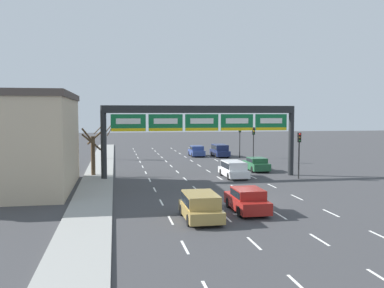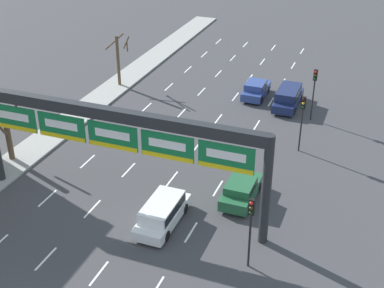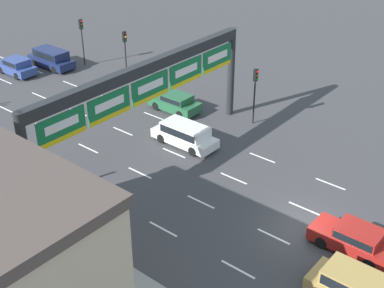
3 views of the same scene
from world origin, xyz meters
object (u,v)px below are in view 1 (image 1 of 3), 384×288
object	(u,v)px
car_red	(247,199)
car_green	(256,164)
tree_bare_second	(93,151)
suv_navy	(220,150)
tree_bare_closest	(105,138)
traffic_light_near_gantry	(240,135)
suv_gold	(201,205)
suv_white	(234,168)
car_blue	(197,151)
traffic_light_mid_block	(254,137)
traffic_light_far_end	(299,146)
sign_gantry	(201,121)

from	to	relation	value
car_red	car_green	bearing A→B (deg)	69.50
car_red	tree_bare_second	bearing A→B (deg)	120.87
car_red	tree_bare_second	distance (m)	19.82
suv_navy	tree_bare_closest	bearing A→B (deg)	-176.83
car_red	tree_bare_closest	xyz separation A→B (m)	(-9.35, 32.47, 2.08)
traffic_light_near_gantry	tree_bare_closest	distance (m)	18.27
suv_gold	tree_bare_closest	distance (m)	34.54
suv_gold	suv_white	distance (m)	16.67
suv_white	traffic_light_near_gantry	xyz separation A→B (m)	(5.82, 17.45, 2.28)
suv_gold	car_red	bearing A→B (deg)	24.42
suv_navy	car_red	xyz separation A→B (m)	(-6.55, -33.35, -0.17)
suv_gold	car_blue	bearing A→B (deg)	79.51
suv_gold	traffic_light_mid_block	world-z (taller)	traffic_light_mid_block
suv_white	traffic_light_far_end	world-z (taller)	traffic_light_far_end
sign_gantry	car_blue	bearing A→B (deg)	80.39
traffic_light_near_gantry	tree_bare_second	bearing A→B (deg)	-142.78
suv_gold	traffic_light_near_gantry	world-z (taller)	traffic_light_near_gantry
traffic_light_mid_block	tree_bare_second	distance (m)	21.06
car_red	tree_bare_second	size ratio (longest dim) A/B	0.95
sign_gantry	car_green	bearing A→B (deg)	28.25
car_blue	traffic_light_far_end	xyz separation A→B (m)	(5.47, -22.21, 2.30)
car_green	traffic_light_mid_block	world-z (taller)	traffic_light_mid_block
car_red	suv_navy	bearing A→B (deg)	78.90
traffic_light_far_end	tree_bare_closest	distance (m)	27.30
tree_bare_second	suv_gold	bearing A→B (deg)	-69.46
sign_gantry	car_red	bearing A→B (deg)	-90.09
car_blue	tree_bare_second	bearing A→B (deg)	-127.89
car_red	car_blue	distance (m)	34.52
sign_gantry	car_red	size ratio (longest dim) A/B	4.29
traffic_light_far_end	car_blue	bearing A→B (deg)	103.84
car_green	traffic_light_mid_block	size ratio (longest dim) A/B	0.95
car_green	suv_white	xyz separation A→B (m)	(-3.67, -4.08, 0.11)
car_green	tree_bare_second	size ratio (longest dim) A/B	0.91
sign_gantry	traffic_light_near_gantry	bearing A→B (deg)	62.43
traffic_light_near_gantry	suv_navy	bearing A→B (deg)	140.44
car_blue	suv_white	xyz separation A→B (m)	(-0.32, -20.39, 0.08)
car_green	suv_white	bearing A→B (deg)	-132.01
suv_gold	suv_navy	world-z (taller)	suv_navy
suv_gold	car_blue	distance (m)	36.43
traffic_light_mid_block	tree_bare_closest	world-z (taller)	tree_bare_closest
sign_gantry	car_blue	xyz separation A→B (m)	(3.37, 19.92, -4.61)
traffic_light_far_end	sign_gantry	bearing A→B (deg)	165.48
sign_gantry	suv_navy	bearing A→B (deg)	70.98
suv_white	suv_navy	bearing A→B (deg)	79.85
suv_navy	car_blue	xyz separation A→B (m)	(-3.15, 1.00, -0.16)
traffic_light_mid_block	tree_bare_closest	xyz separation A→B (m)	(-18.32, 6.71, -0.25)
car_blue	tree_bare_second	distance (m)	22.10
traffic_light_near_gantry	traffic_light_far_end	size ratio (longest dim) A/B	1.02
suv_navy	car_red	size ratio (longest dim) A/B	1.12
car_red	tree_bare_closest	world-z (taller)	tree_bare_closest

